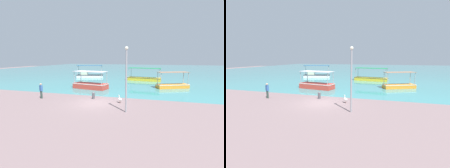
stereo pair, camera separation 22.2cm
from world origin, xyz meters
TOP-DOWN VIEW (x-y plane):
  - ground at (0.00, 0.00)m, footprint 120.00×120.00m
  - harbor_water at (0.00, 48.00)m, footprint 110.00×90.00m
  - fishing_boat_near_left at (2.81, 18.33)m, footprint 6.50×2.57m
  - fishing_boat_far_right at (-9.70, 20.09)m, footprint 6.04×3.03m
  - fishing_boat_center at (7.73, 11.21)m, footprint 4.92×3.44m
  - fishing_boat_outer at (-3.73, 7.39)m, footprint 5.31×2.72m
  - pelican at (2.35, 0.75)m, footprint 0.64×0.66m
  - lamp_post at (3.55, -1.99)m, footprint 0.28×0.28m
  - mooring_bollard at (-0.87, 1.62)m, footprint 0.31×0.31m
  - fisherman_standing at (-6.50, 0.16)m, footprint 0.46×0.38m

SIDE VIEW (x-z plane):
  - ground at x=0.00m, z-range 0.00..0.00m
  - harbor_water at x=0.00m, z-range 0.00..0.00m
  - pelican at x=2.35m, z-range -0.02..0.78m
  - mooring_bollard at x=-0.87m, z-range 0.03..0.80m
  - fishing_boat_center at x=7.73m, z-range -0.72..1.68m
  - fishing_boat_near_left at x=2.81m, z-range -0.74..1.73m
  - fishing_boat_outer at x=-3.73m, z-range -0.72..1.81m
  - fishing_boat_far_right at x=-9.70m, z-range -0.76..1.98m
  - fisherman_standing at x=-6.50m, z-range 0.06..1.75m
  - lamp_post at x=3.55m, z-range 0.35..5.74m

